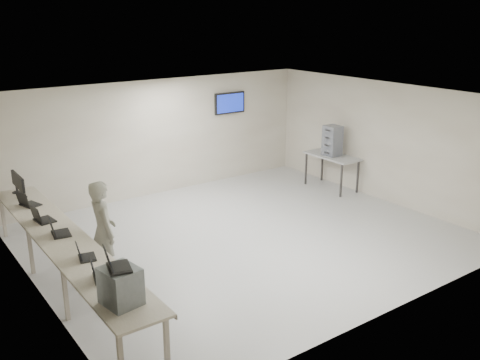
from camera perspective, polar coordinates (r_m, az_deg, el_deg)
room at (r=10.35m, az=0.61°, el=1.21°), size 8.01×7.01×2.81m
workbench at (r=8.97m, az=-18.28°, el=-6.33°), size 0.76×6.00×0.90m
equipment_box at (r=6.77m, az=-12.62°, el=-10.98°), size 0.47×0.51×0.47m
laptop_on_box at (r=6.61m, az=-13.25°, el=-8.72°), size 0.38×0.42×0.29m
laptop_0 at (r=7.47m, az=-14.74°, el=-9.71°), size 0.39×0.43×0.29m
laptop_1 at (r=8.10m, az=-16.34°, el=-7.68°), size 0.33×0.36×0.25m
laptop_2 at (r=9.05m, az=-18.92°, el=-5.15°), size 0.36×0.41×0.29m
laptop_3 at (r=9.71m, az=-20.47°, el=-3.77°), size 0.35×0.41×0.30m
laptop_4 at (r=10.58m, az=-21.76°, el=-2.20°), size 0.40×0.43×0.28m
monitor_near at (r=11.03m, az=-22.35°, el=-0.50°), size 0.19×0.43×0.42m
monitor_far at (r=11.38m, az=-22.81°, el=-0.02°), size 0.19×0.43×0.42m
soldier at (r=9.05m, az=-14.38°, el=-5.40°), size 0.46×0.66×1.75m
side_table at (r=13.64m, az=9.79°, el=2.32°), size 0.68×1.45×0.87m
storage_bins at (r=13.52m, az=9.83°, el=4.15°), size 0.36×0.40×0.76m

